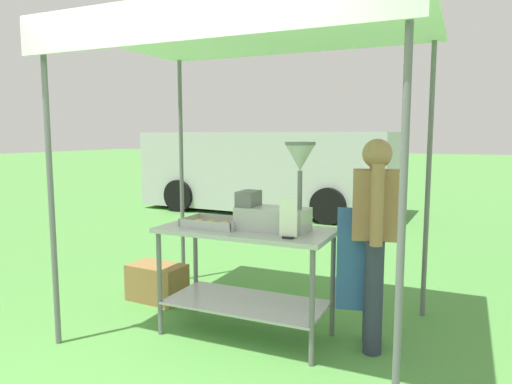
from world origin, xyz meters
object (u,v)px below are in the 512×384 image
stall_canopy (251,40)px  van_silver (269,170)px  donut_cart (246,257)px  supply_crate (157,282)px  donut_fryer (277,202)px  donut_tray (213,224)px  vendor (374,233)px  menu_sign (288,221)px

stall_canopy → van_silver: 6.48m
donut_cart → supply_crate: 1.31m
supply_crate → donut_fryer: bearing=-14.1°
van_silver → supply_crate: bearing=-78.5°
donut_fryer → donut_tray: bearing=-173.0°
supply_crate → van_silver: size_ratio=0.11×
van_silver → donut_fryer: bearing=-66.7°
donut_tray → van_silver: size_ratio=0.09×
donut_tray → vendor: vendor is taller
donut_cart → donut_fryer: 0.53m
donut_fryer → vendor: (0.72, 0.17, -0.22)m
stall_canopy → supply_crate: (-1.16, 0.28, -2.20)m
stall_canopy → supply_crate: stall_canopy is taller
stall_canopy → menu_sign: 1.46m
stall_canopy → donut_cart: 1.72m
donut_cart → supply_crate: donut_cart is taller
donut_fryer → van_silver: bearing=113.3°
menu_sign → vendor: 0.68m
stall_canopy → menu_sign: (0.44, -0.31, -1.36)m
donut_tray → van_silver: 6.34m
donut_tray → menu_sign: (0.72, -0.17, 0.11)m
menu_sign → vendor: vendor is taller
supply_crate → stall_canopy: bearing=-13.7°
van_silver → donut_tray: bearing=-71.4°
donut_tray → van_silver: van_silver is taller
vendor → supply_crate: vendor is taller
vendor → supply_crate: size_ratio=2.81×
donut_cart → donut_fryer: size_ratio=2.02×
stall_canopy → vendor: (0.98, 0.10, -1.47)m
stall_canopy → donut_cart: bearing=-90.0°
donut_fryer → menu_sign: 0.31m
donut_tray → supply_crate: donut_tray is taller
donut_fryer → menu_sign: (0.18, -0.23, -0.10)m
stall_canopy → menu_sign: stall_canopy is taller
stall_canopy → supply_crate: bearing=166.3°
vendor → supply_crate: bearing=175.0°
menu_sign → donut_cart: bearing=154.4°
donut_tray → supply_crate: (-0.89, 0.43, -0.73)m
supply_crate → van_silver: 5.74m
donut_cart → menu_sign: menu_sign is taller
menu_sign → supply_crate: size_ratio=0.51×
donut_tray → vendor: (1.25, 0.24, -0.01)m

